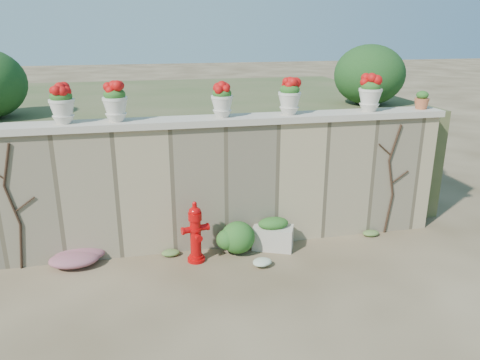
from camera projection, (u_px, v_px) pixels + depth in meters
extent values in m
plane|color=#4A3B25|center=(219.00, 305.00, 6.02)|extent=(80.00, 80.00, 0.00)
cube|color=tan|center=(198.00, 187.00, 7.38)|extent=(8.00, 0.40, 2.00)
cube|color=beige|center=(196.00, 121.00, 7.04)|extent=(8.10, 0.52, 0.10)
cube|color=#384C23|center=(179.00, 140.00, 10.34)|extent=(9.00, 6.00, 2.00)
ellipsoid|color=#143814|center=(369.00, 75.00, 8.69)|extent=(1.30, 1.30, 1.10)
cylinder|color=black|center=(21.00, 247.00, 6.84)|extent=(0.12, 0.04, 0.70)
cylinder|color=black|center=(12.00, 205.00, 6.63)|extent=(0.17, 0.04, 0.61)
cylinder|color=black|center=(6.00, 165.00, 6.44)|extent=(0.18, 0.04, 0.61)
cylinder|color=black|center=(25.00, 204.00, 6.66)|extent=(0.30, 0.02, 0.22)
cylinder|color=black|center=(388.00, 214.00, 8.03)|extent=(0.12, 0.04, 0.70)
cylinder|color=black|center=(391.00, 178.00, 7.82)|extent=(0.17, 0.04, 0.61)
cylinder|color=black|center=(395.00, 143.00, 7.64)|extent=(0.18, 0.04, 0.61)
cylinder|color=black|center=(400.00, 177.00, 7.86)|extent=(0.30, 0.02, 0.22)
cylinder|color=black|center=(385.00, 149.00, 7.63)|extent=(0.25, 0.02, 0.21)
cylinder|color=#B60708|center=(196.00, 259.00, 7.15)|extent=(0.27, 0.27, 0.05)
cylinder|color=#B60708|center=(196.00, 238.00, 7.04)|extent=(0.16, 0.16, 0.60)
cylinder|color=#B60708|center=(195.00, 229.00, 6.99)|extent=(0.20, 0.20, 0.04)
cylinder|color=#B60708|center=(195.00, 216.00, 6.93)|extent=(0.20, 0.20, 0.12)
ellipsoid|color=#B60708|center=(195.00, 210.00, 6.90)|extent=(0.18, 0.18, 0.14)
cylinder|color=#B60708|center=(195.00, 205.00, 6.87)|extent=(0.07, 0.07, 0.10)
cylinder|color=#B60708|center=(187.00, 230.00, 6.94)|extent=(0.15, 0.12, 0.10)
cylinder|color=#B60708|center=(204.00, 227.00, 7.05)|extent=(0.15, 0.12, 0.10)
cylinder|color=#B60708|center=(198.00, 237.00, 6.93)|extent=(0.11, 0.11, 0.09)
cube|color=beige|center=(273.00, 237.00, 7.51)|extent=(0.73, 0.59, 0.37)
ellipsoid|color=#1E5119|center=(273.00, 223.00, 7.44)|extent=(0.56, 0.46, 0.19)
ellipsoid|color=#1E5119|center=(230.00, 238.00, 7.19)|extent=(0.67, 0.60, 0.64)
ellipsoid|color=#C3277C|center=(83.00, 255.00, 7.05)|extent=(1.03, 0.69, 0.27)
ellipsoid|color=white|center=(267.00, 262.00, 6.94)|extent=(0.46, 0.36, 0.16)
ellipsoid|color=#1E5119|center=(61.00, 96.00, 6.52)|extent=(0.31, 0.31, 0.18)
ellipsoid|color=#B80D0B|center=(60.00, 91.00, 6.50)|extent=(0.27, 0.27, 0.19)
ellipsoid|color=#1E5119|center=(114.00, 94.00, 6.67)|extent=(0.31, 0.31, 0.19)
ellipsoid|color=#B80D0B|center=(114.00, 89.00, 6.64)|extent=(0.27, 0.27, 0.19)
ellipsoid|color=#1E5119|center=(222.00, 93.00, 7.00)|extent=(0.29, 0.29, 0.17)
ellipsoid|color=#B80D0B|center=(222.00, 88.00, 6.97)|extent=(0.25, 0.25, 0.18)
ellipsoid|color=#1E5119|center=(290.00, 90.00, 7.20)|extent=(0.31, 0.31, 0.18)
ellipsoid|color=#B80D0B|center=(290.00, 85.00, 7.18)|extent=(0.27, 0.27, 0.19)
ellipsoid|color=#1E5119|center=(371.00, 86.00, 7.47)|extent=(0.32, 0.32, 0.19)
ellipsoid|color=#B80D0B|center=(371.00, 81.00, 7.45)|extent=(0.28, 0.28, 0.20)
ellipsoid|color=#1E5119|center=(422.00, 96.00, 7.72)|extent=(0.20, 0.20, 0.14)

